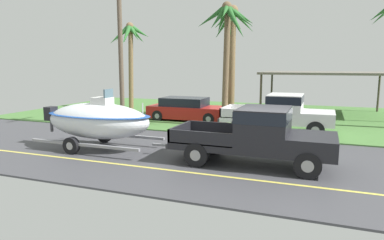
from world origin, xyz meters
name	(u,v)px	position (x,y,z in m)	size (l,w,h in m)	color
ground	(290,125)	(0.00, 8.38, -0.01)	(36.00, 22.00, 0.11)	#424247
pickup_truck_towing	(263,134)	(-0.11, -0.20, 1.06)	(5.51, 2.10, 1.93)	black
boat_on_trailer	(98,120)	(-6.56, -0.20, 1.14)	(5.79, 2.34, 2.39)	gray
parked_pickup_background	(284,112)	(-0.07, 5.80, 1.05)	(5.52, 2.15, 1.89)	silver
parked_sedan_near	(187,109)	(-5.85, 7.53, 0.67)	(4.64, 1.93, 1.38)	#B21E19
carport_awning	(323,74)	(1.55, 13.27, 2.70)	(7.81, 5.26, 2.82)	#4C4238
palm_tree_near_left	(232,36)	(-3.73, 9.65, 5.00)	(2.82, 2.93, 6.85)	brown
palm_tree_near_right	(130,42)	(-11.76, 11.15, 4.94)	(2.86, 3.47, 6.33)	brown
palm_tree_mid	(227,31)	(-3.19, 6.38, 5.01)	(3.19, 3.21, 6.49)	brown
utility_pole	(121,51)	(-8.42, 4.56, 4.03)	(0.24, 1.80, 7.76)	brown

